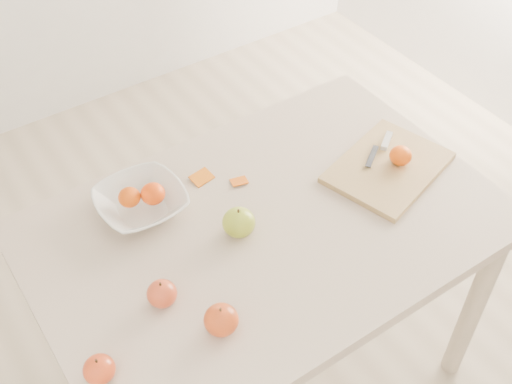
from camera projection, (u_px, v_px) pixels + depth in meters
ground at (264, 371)px, 2.18m from camera, size 3.50×3.50×0.00m
table at (266, 247)px, 1.72m from camera, size 1.20×0.80×0.75m
cutting_board at (388, 167)px, 1.79m from camera, size 0.39×0.33×0.02m
board_tangerine at (401, 156)px, 1.77m from camera, size 0.06×0.06×0.05m
fruit_bowl at (141, 203)px, 1.67m from camera, size 0.23×0.23×0.06m
bowl_tangerine_near at (129, 197)px, 1.64m from camera, size 0.06×0.06×0.05m
bowl_tangerine_far at (153, 194)px, 1.65m from camera, size 0.06×0.06×0.06m
orange_peel_a at (202, 178)px, 1.77m from camera, size 0.07×0.05×0.01m
orange_peel_b at (239, 182)px, 1.76m from camera, size 0.05×0.05×0.01m
paring_knife at (384, 143)px, 1.84m from camera, size 0.16×0.09×0.01m
apple_green at (239, 222)px, 1.60m from camera, size 0.08×0.08×0.08m
apple_red_d at (99, 370)px, 1.32m from camera, size 0.07×0.07×0.06m
apple_red_b at (162, 294)px, 1.46m from camera, size 0.07×0.07×0.06m
apple_red_c at (221, 320)px, 1.40m from camera, size 0.08×0.08×0.07m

